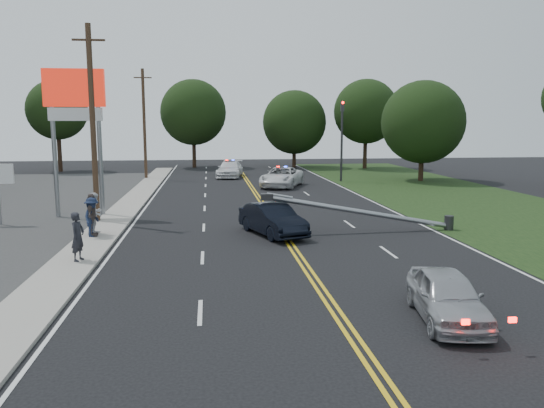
{
  "coord_description": "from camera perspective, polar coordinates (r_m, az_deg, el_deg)",
  "views": [
    {
      "loc": [
        -3.39,
        -16.0,
        5.12
      ],
      "look_at": [
        -0.74,
        6.24,
        1.7
      ],
      "focal_mm": 35.0,
      "sensor_mm": 36.0,
      "label": 1
    }
  ],
  "objects": [
    {
      "name": "emergency_b",
      "position": [
        50.95,
        -4.54,
        3.76
      ],
      "size": [
        3.02,
        5.62,
        1.55
      ],
      "primitive_type": "imported",
      "rotation": [
        0.0,
        0.0,
        -0.17
      ],
      "color": "white",
      "rests_on": "ground"
    },
    {
      "name": "crashed_sedan",
      "position": [
        24.43,
        0.06,
        -1.67
      ],
      "size": [
        2.98,
        4.69,
        1.46
      ],
      "primitive_type": "imported",
      "rotation": [
        0.0,
        0.0,
        0.35
      ],
      "color": "black",
      "rests_on": "ground"
    },
    {
      "name": "bystander_c",
      "position": [
        24.84,
        -18.8,
        -1.33
      ],
      "size": [
        0.84,
        1.24,
        1.77
      ],
      "primitive_type": "imported",
      "rotation": [
        0.0,
        0.0,
        1.4
      ],
      "color": "#18233D",
      "rests_on": "sidewalk"
    },
    {
      "name": "pylon_sign",
      "position": [
        30.84,
        -20.44,
        9.77
      ],
      "size": [
        3.2,
        0.35,
        8.0
      ],
      "color": "gray",
      "rests_on": "ground"
    },
    {
      "name": "grass_verge",
      "position": [
        31.42,
        25.85,
        -1.57
      ],
      "size": [
        12.0,
        80.0,
        0.01
      ],
      "primitive_type": "cube",
      "color": "black",
      "rests_on": "ground"
    },
    {
      "name": "emergency_a",
      "position": [
        43.09,
        1.06,
        2.92
      ],
      "size": [
        4.6,
        6.32,
        1.6
      ],
      "primitive_type": "imported",
      "rotation": [
        0.0,
        0.0,
        -0.38
      ],
      "color": "silver",
      "rests_on": "ground"
    },
    {
      "name": "sidewalk",
      "position": [
        26.95,
        -17.4,
        -2.54
      ],
      "size": [
        1.8,
        70.0,
        0.12
      ],
      "primitive_type": "cube",
      "color": "gray",
      "rests_on": "ground"
    },
    {
      "name": "tree_6",
      "position": [
        62.67,
        -8.47,
        9.72
      ],
      "size": [
        7.55,
        7.55,
        10.14
      ],
      "color": "black",
      "rests_on": "ground"
    },
    {
      "name": "bystander_b",
      "position": [
        25.45,
        -18.46,
        -0.95
      ],
      "size": [
        0.96,
        1.09,
        1.88
      ],
      "primitive_type": "imported",
      "rotation": [
        0.0,
        0.0,
        1.26
      ],
      "color": "silver",
      "rests_on": "sidewalk"
    },
    {
      "name": "traffic_signal",
      "position": [
        47.46,
        7.53,
        7.5
      ],
      "size": [
        0.28,
        0.41,
        7.05
      ],
      "color": "#2D2D30",
      "rests_on": "ground"
    },
    {
      "name": "ground",
      "position": [
        17.13,
        4.98,
        -8.74
      ],
      "size": [
        120.0,
        120.0,
        0.0
      ],
      "primitive_type": "plane",
      "color": "black",
      "rests_on": "ground"
    },
    {
      "name": "utility_pole_mid",
      "position": [
        28.59,
        -18.72,
        8.16
      ],
      "size": [
        1.6,
        0.28,
        10.0
      ],
      "color": "#382619",
      "rests_on": "ground"
    },
    {
      "name": "utility_pole_far",
      "position": [
        50.33,
        -13.58,
        8.4
      ],
      "size": [
        1.6,
        0.28,
        10.0
      ],
      "color": "#382619",
      "rests_on": "ground"
    },
    {
      "name": "bystander_a",
      "position": [
        20.66,
        -20.17,
        -3.3
      ],
      "size": [
        0.61,
        0.76,
        1.81
      ],
      "primitive_type": "imported",
      "rotation": [
        0.0,
        0.0,
        1.27
      ],
      "color": "#222329",
      "rests_on": "sidewalk"
    },
    {
      "name": "fallen_streetlight",
      "position": [
        25.51,
        10.58,
        -0.95
      ],
      "size": [
        9.36,
        0.44,
        1.91
      ],
      "color": "#2D2D30",
      "rests_on": "ground"
    },
    {
      "name": "waiting_sedan",
      "position": [
        14.75,
        18.31,
        -9.38
      ],
      "size": [
        2.13,
        4.05,
        1.31
      ],
      "primitive_type": "imported",
      "rotation": [
        0.0,
        0.0,
        -0.16
      ],
      "color": "#A6A8AE",
      "rests_on": "ground"
    },
    {
      "name": "bystander_d",
      "position": [
        24.91,
        -18.83,
        -1.12
      ],
      "size": [
        0.55,
        1.16,
        1.92
      ],
      "primitive_type": "imported",
      "rotation": [
        0.0,
        0.0,
        1.65
      ],
      "color": "#564945",
      "rests_on": "sidewalk"
    },
    {
      "name": "centerline_yellow",
      "position": [
        26.71,
        0.62,
        -2.35
      ],
      "size": [
        0.36,
        80.0,
        0.0
      ],
      "primitive_type": "cube",
      "color": "gold",
      "rests_on": "ground"
    },
    {
      "name": "tree_5",
      "position": [
        61.13,
        -22.12,
        9.35
      ],
      "size": [
        6.27,
        6.27,
        9.66
      ],
      "color": "black",
      "rests_on": "ground"
    },
    {
      "name": "tree_9",
      "position": [
        49.27,
        15.93,
        8.47
      ],
      "size": [
        7.31,
        7.31,
        8.88
      ],
      "color": "black",
      "rests_on": "ground"
    },
    {
      "name": "tree_7",
      "position": [
        62.37,
        2.42,
        8.77
      ],
      "size": [
        7.38,
        7.38,
        8.93
      ],
      "color": "black",
      "rests_on": "ground"
    },
    {
      "name": "tree_8",
      "position": [
        61.53,
        10.09,
        9.76
      ],
      "size": [
        7.25,
        7.25,
        10.06
      ],
      "color": "black",
      "rests_on": "ground"
    }
  ]
}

